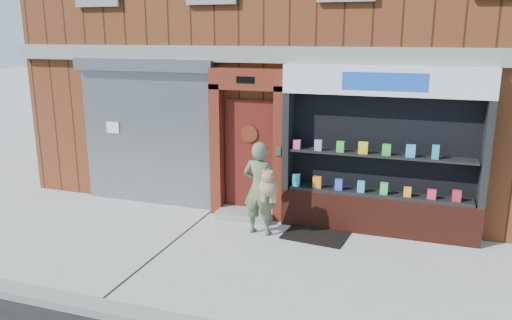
% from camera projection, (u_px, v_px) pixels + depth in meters
% --- Properties ---
extents(ground, '(80.00, 80.00, 0.00)m').
position_uv_depth(ground, '(254.00, 259.00, 8.02)').
color(ground, '#9E9E99').
rests_on(ground, ground).
extents(building, '(12.00, 8.16, 8.00)m').
position_uv_depth(building, '(331.00, 14.00, 12.54)').
color(building, '#612B16').
rests_on(building, ground).
extents(shutter_bay, '(3.10, 0.30, 3.04)m').
position_uv_depth(shutter_bay, '(147.00, 124.00, 10.31)').
color(shutter_bay, gray).
rests_on(shutter_bay, ground).
extents(red_door_bay, '(1.52, 0.58, 2.90)m').
position_uv_depth(red_door_bay, '(248.00, 144.00, 9.61)').
color(red_door_bay, '#5C1C0F').
rests_on(red_door_bay, ground).
extents(pharmacy_bay, '(3.50, 0.41, 3.00)m').
position_uv_depth(pharmacy_bay, '(380.00, 159.00, 8.80)').
color(pharmacy_bay, '#501C13').
rests_on(pharmacy_bay, ground).
extents(woman, '(0.70, 0.55, 1.70)m').
position_uv_depth(woman, '(261.00, 188.00, 8.84)').
color(woman, '#586844').
rests_on(woman, ground).
extents(doormat, '(1.17, 0.88, 0.03)m').
position_uv_depth(doormat, '(315.00, 235.00, 8.93)').
color(doormat, black).
rests_on(doormat, ground).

